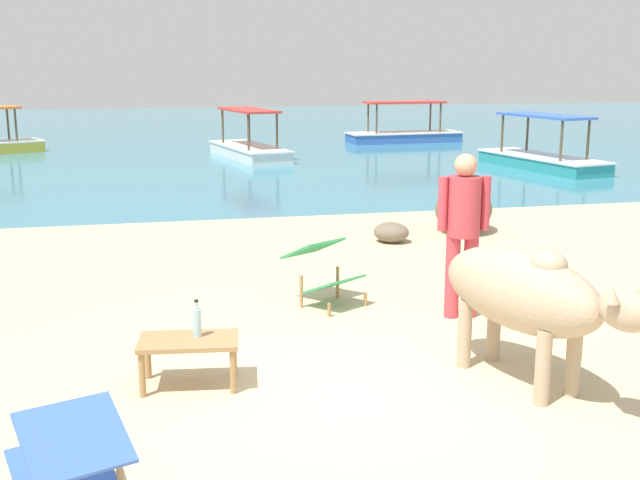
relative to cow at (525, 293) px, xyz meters
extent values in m
cube|color=#CCB78E|center=(-1.32, 0.11, -0.76)|extent=(18.00, 14.00, 0.04)
cube|color=teal|center=(-1.32, 22.11, -0.78)|extent=(60.00, 36.00, 0.03)
cylinder|color=tan|center=(0.27, -0.31, -0.45)|extent=(0.11, 0.11, 0.57)
cylinder|color=tan|center=(-0.03, -0.41, -0.45)|extent=(0.11, 0.11, 0.57)
cylinder|color=tan|center=(0.00, 0.51, -0.45)|extent=(0.11, 0.11, 0.57)
cylinder|color=tan|center=(-0.30, 0.41, -0.45)|extent=(0.11, 0.11, 0.57)
ellipsoid|color=tan|center=(-0.02, 0.05, 0.01)|extent=(1.04, 1.67, 0.63)
ellipsoid|color=tan|center=(0.29, -0.87, 0.11)|extent=(0.37, 0.47, 0.29)
cone|color=tan|center=(0.15, -0.91, 0.24)|extent=(0.13, 0.13, 0.10)
ellipsoid|color=tan|center=(0.07, -0.21, 0.28)|extent=(0.33, 0.36, 0.21)
cube|color=#A37A4C|center=(-2.54, 0.50, -0.37)|extent=(0.81, 0.53, 0.04)
cylinder|color=#A37A4C|center=(-2.18, 0.64, -0.56)|extent=(0.05, 0.05, 0.35)
cylinder|color=#A37A4C|center=(-2.22, 0.28, -0.56)|extent=(0.05, 0.05, 0.35)
cylinder|color=#A37A4C|center=(-2.86, 0.72, -0.56)|extent=(0.05, 0.05, 0.35)
cylinder|color=#A37A4C|center=(-2.90, 0.36, -0.56)|extent=(0.05, 0.05, 0.35)
cylinder|color=#A3C6D1|center=(-2.47, 0.55, -0.24)|extent=(0.07, 0.07, 0.22)
cylinder|color=#A3C6D1|center=(-2.47, 0.55, -0.10)|extent=(0.03, 0.03, 0.06)
cylinder|color=black|center=(-2.47, 0.55, -0.06)|extent=(0.03, 0.03, 0.02)
cylinder|color=#A37A4C|center=(-0.65, 2.19, -0.67)|extent=(0.04, 0.04, 0.14)
cylinder|color=#A37A4C|center=(-1.10, 1.92, -0.67)|extent=(0.04, 0.04, 0.14)
cylinder|color=#A37A4C|center=(-0.86, 2.54, -0.57)|extent=(0.04, 0.04, 0.34)
cylinder|color=#A37A4C|center=(-1.31, 2.28, -0.57)|extent=(0.04, 0.04, 0.34)
cube|color=#339356|center=(-0.98, 2.23, -0.50)|extent=(0.67, 0.64, 0.21)
cube|color=#339356|center=(-1.14, 2.50, -0.17)|extent=(0.68, 0.66, 0.23)
cylinder|color=#A37A4C|center=(-3.16, -0.82, -0.67)|extent=(0.04, 0.04, 0.14)
cube|color=#3D66C6|center=(-3.33, -1.10, -0.50)|extent=(0.64, 0.59, 0.21)
cube|color=#3D66C6|center=(-3.22, -1.39, -0.17)|extent=(0.65, 0.62, 0.23)
cylinder|color=#CC3D47|center=(0.26, 1.64, -0.33)|extent=(0.14, 0.14, 0.82)
cylinder|color=#CC3D47|center=(0.08, 1.66, -0.33)|extent=(0.14, 0.14, 0.82)
cylinder|color=#CC3D47|center=(0.17, 1.65, 0.37)|extent=(0.32, 0.32, 0.58)
cylinder|color=#CC3D47|center=(0.38, 1.63, 0.40)|extent=(0.09, 0.09, 0.52)
cylinder|color=#CC3D47|center=(-0.04, 1.68, 0.40)|extent=(0.09, 0.09, 0.52)
sphere|color=tan|center=(0.17, 1.65, 0.77)|extent=(0.22, 0.22, 0.22)
ellipsoid|color=#756651|center=(1.76, 5.41, -0.39)|extent=(1.25, 1.32, 0.68)
ellipsoid|color=#756651|center=(0.50, 4.98, -0.60)|extent=(0.67, 0.67, 0.28)
cube|color=white|center=(-0.12, 15.61, -0.62)|extent=(1.81, 3.75, 0.28)
cube|color=white|center=(-0.12, 15.61, -0.46)|extent=(1.88, 3.83, 0.04)
cylinder|color=brown|center=(-0.72, 16.59, -0.01)|extent=(0.06, 0.06, 0.95)
cylinder|color=brown|center=(0.03, 16.75, -0.01)|extent=(0.06, 0.06, 0.95)
cylinder|color=brown|center=(-0.28, 14.47, -0.01)|extent=(0.06, 0.06, 0.95)
cylinder|color=brown|center=(0.48, 14.63, -0.01)|extent=(0.06, 0.06, 0.95)
cube|color=red|center=(-0.12, 15.61, 0.50)|extent=(1.43, 2.66, 0.06)
cylinder|color=brown|center=(-6.35, 18.17, -0.01)|extent=(0.06, 0.06, 0.95)
cylinder|color=brown|center=(-6.67, 18.87, -0.01)|extent=(0.06, 0.06, 0.95)
cube|color=#3866B7|center=(5.26, 18.77, -0.62)|extent=(3.67, 1.36, 0.28)
cube|color=white|center=(5.26, 18.77, -0.46)|extent=(3.75, 1.42, 0.04)
cylinder|color=brown|center=(4.21, 18.30, -0.01)|extent=(0.06, 0.06, 0.95)
cylinder|color=brown|center=(4.15, 19.07, -0.01)|extent=(0.06, 0.06, 0.95)
cylinder|color=brown|center=(6.36, 18.46, -0.01)|extent=(0.06, 0.06, 0.95)
cylinder|color=brown|center=(6.31, 19.23, -0.01)|extent=(0.06, 0.06, 0.95)
cube|color=red|center=(5.26, 18.77, 0.50)|extent=(2.58, 1.12, 0.06)
cube|color=teal|center=(6.43, 11.86, -0.62)|extent=(1.80, 3.75, 0.28)
cube|color=white|center=(6.43, 11.86, -0.46)|extent=(1.86, 3.83, 0.04)
cylinder|color=brown|center=(5.84, 12.84, -0.01)|extent=(0.06, 0.06, 0.95)
cylinder|color=brown|center=(6.59, 12.99, -0.01)|extent=(0.06, 0.06, 0.95)
cylinder|color=brown|center=(6.27, 10.72, -0.01)|extent=(0.06, 0.06, 0.95)
cylinder|color=brown|center=(7.02, 10.87, -0.01)|extent=(0.06, 0.06, 0.95)
cube|color=#3D66C6|center=(6.43, 11.86, 0.50)|extent=(1.42, 2.66, 0.06)
camera|label=1|loc=(-2.78, -5.32, 1.73)|focal=44.14mm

